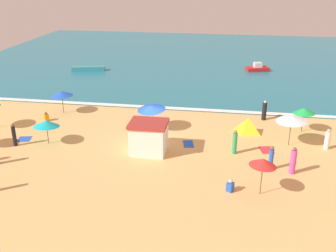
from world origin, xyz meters
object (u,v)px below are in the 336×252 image
at_px(beach_umbrella_7, 62,94).
at_px(beach_tent, 248,125).
at_px(lifeguard_cabana, 149,137).
at_px(beachgoer_4, 327,140).
at_px(beachgoer_0, 293,161).
at_px(beachgoer_7, 14,135).
at_px(beach_umbrella_0, 292,118).
at_px(beach_umbrella_2, 151,108).
at_px(beachgoer_10, 235,142).
at_px(beachgoer_6, 230,186).
at_px(beachgoer_11, 46,117).
at_px(beach_umbrella_3, 263,162).
at_px(beachgoer_5, 264,111).
at_px(small_boat_0, 257,68).
at_px(beachgoer_2, 271,158).
at_px(beach_umbrella_4, 46,123).
at_px(beach_umbrella_1, 304,111).
at_px(small_boat_1, 88,69).

relative_size(beach_umbrella_7, beach_tent, 1.04).
bearing_deg(lifeguard_cabana, beachgoer_4, 11.57).
relative_size(beachgoer_0, beachgoer_7, 1.05).
bearing_deg(lifeguard_cabana, beachgoer_0, -8.95).
xyz_separation_m(beach_umbrella_0, beach_umbrella_2, (-10.71, 1.19, -0.22)).
bearing_deg(beach_umbrella_7, beachgoer_10, -20.84).
height_order(beach_umbrella_7, beachgoer_0, beach_umbrella_7).
distance_m(beachgoer_4, beachgoer_6, 9.80).
height_order(beachgoer_10, beachgoer_11, beachgoer_10).
bearing_deg(beach_umbrella_3, beachgoer_11, 153.09).
relative_size(beach_umbrella_0, beachgoer_11, 3.85).
bearing_deg(lifeguard_cabana, beachgoer_5, 42.45).
height_order(beachgoer_4, beachgoer_10, beachgoer_10).
distance_m(beach_umbrella_7, beachgoer_4, 22.46).
bearing_deg(small_boat_0, beachgoer_5, -91.04).
xyz_separation_m(beach_umbrella_3, beachgoer_10, (-1.54, 5.15, -1.23)).
relative_size(beach_umbrella_0, beachgoer_4, 1.93).
xyz_separation_m(beach_umbrella_0, beachgoer_6, (-4.25, -7.24, -1.77)).
xyz_separation_m(beachgoer_2, small_boat_0, (0.47, 26.04, -0.38)).
bearing_deg(lifeguard_cabana, beachgoer_7, -177.03).
distance_m(beach_umbrella_4, beach_tent, 15.62).
bearing_deg(beachgoer_6, beach_umbrella_7, 144.06).
bearing_deg(beach_umbrella_3, beach_umbrella_0, 70.95).
bearing_deg(beach_umbrella_4, beach_umbrella_1, 15.76).
distance_m(beach_umbrella_0, beachgoer_2, 4.62).
bearing_deg(beachgoer_4, small_boat_0, 99.80).
bearing_deg(beach_umbrella_0, beach_umbrella_4, -171.65).
xyz_separation_m(beach_umbrella_1, small_boat_0, (-2.55, 19.13, -1.35)).
bearing_deg(small_boat_0, beachgoer_6, -95.97).
relative_size(beach_umbrella_4, small_boat_0, 0.79).
relative_size(beach_umbrella_2, beach_umbrella_4, 1.33).
bearing_deg(beach_umbrella_2, beachgoer_10, -26.19).
bearing_deg(small_boat_0, beachgoer_11, -133.08).
distance_m(beachgoer_4, small_boat_1, 31.34).
bearing_deg(beachgoer_11, beachgoer_7, -90.39).
distance_m(beach_umbrella_0, beachgoer_6, 8.58).
xyz_separation_m(beach_umbrella_0, small_boat_1, (-22.43, 18.54, -1.75)).
relative_size(beachgoer_2, small_boat_0, 0.56).
bearing_deg(beachgoer_2, beachgoer_7, 177.83).
xyz_separation_m(beach_tent, beachgoer_11, (-17.15, -0.19, -0.28)).
bearing_deg(beach_umbrella_2, beachgoer_11, 176.89).
xyz_separation_m(beach_umbrella_2, beachgoer_5, (9.20, 3.78, -1.10)).
xyz_separation_m(lifeguard_cabana, beachgoer_2, (8.41, -1.22, -0.36)).
xyz_separation_m(lifeguard_cabana, beach_umbrella_2, (-0.62, 4.07, 0.71)).
height_order(lifeguard_cabana, beach_umbrella_0, beach_umbrella_0).
relative_size(beach_umbrella_4, beachgoer_2, 1.42).
bearing_deg(beachgoer_0, beachgoer_4, 54.32).
bearing_deg(small_boat_1, beach_tent, -40.55).
height_order(beach_umbrella_3, beachgoer_5, beach_umbrella_3).
bearing_deg(beach_tent, beach_umbrella_4, -163.16).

